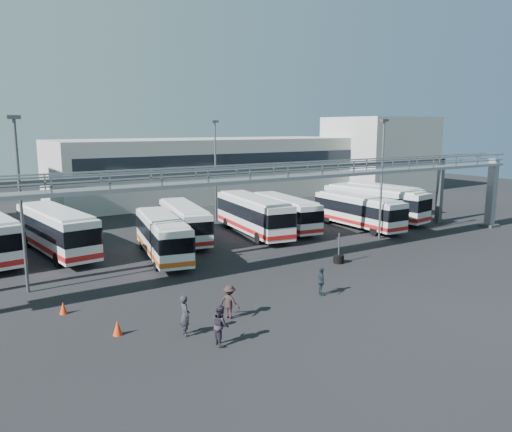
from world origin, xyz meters
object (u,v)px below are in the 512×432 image
pedestrian_a (185,315)px  cone_left (117,328)px  bus_7 (358,210)px  cone_right (63,308)px  light_pole_left (20,196)px  light_pole_back (215,165)px  bus_5 (253,214)px  bus_9 (382,197)px  pedestrian_d (321,281)px  bus_2 (56,229)px  bus_4 (184,221)px  bus_6 (284,212)px  tire_stack (339,258)px  light_pole_mid (382,173)px  bus_8 (374,202)px  pedestrian_c (230,302)px  bus_3 (162,235)px  pedestrian_b (221,325)px

pedestrian_a → cone_left: bearing=62.6°
bus_7 → cone_left: (-27.10, -12.22, -1.38)m
bus_7 → cone_right: size_ratio=16.27×
light_pole_left → light_pole_back: bearing=35.0°
bus_5 → bus_9: bus_5 is taller
pedestrian_a → cone_left: (-2.65, 1.72, -0.61)m
bus_9 → pedestrian_d: 31.11m
bus_2 → bus_4: bearing=-11.8°
bus_5 → bus_7: 10.42m
bus_6 → bus_7: bus_7 is taller
cone_left → tire_stack: size_ratio=0.33×
light_pole_mid → bus_7: bearing=69.3°
bus_5 → bus_8: (14.16, -0.99, 0.00)m
bus_5 → bus_6: bearing=13.5°
light_pole_left → cone_left: size_ratio=14.34×
bus_7 → cone_right: bus_7 is taller
pedestrian_c → bus_4: bearing=-45.7°
bus_8 → pedestrian_d: 24.73m
bus_2 → bus_8: (30.46, -3.13, -0.02)m
bus_9 → pedestrian_a: (-33.76, -19.68, -0.72)m
bus_4 → bus_6: bus_6 is taller
bus_5 → bus_6: (3.70, 0.35, -0.19)m
light_pole_left → bus_9: (38.94, 9.06, -4.04)m
pedestrian_d → bus_8: bearing=-28.8°
pedestrian_d → bus_3: bearing=43.0°
bus_3 → pedestrian_b: bus_3 is taller
bus_9 → cone_left: 40.62m
bus_4 → pedestrian_a: bearing=-102.9°
cone_left → bus_7: bearing=24.3°
bus_7 → pedestrian_a: (-24.45, -13.95, -0.77)m
light_pole_left → pedestrian_a: 12.74m
bus_5 → bus_8: bearing=4.1°
bus_4 → bus_7: bus_7 is taller
bus_9 → pedestrian_c: bearing=-151.3°
bus_2 → pedestrian_c: size_ratio=6.79×
pedestrian_d → tire_stack: (5.53, 4.65, -0.46)m
cone_left → tire_stack: tire_stack is taller
bus_3 → bus_9: bus_3 is taller
pedestrian_b → bus_2: bearing=14.9°
light_pole_left → bus_8: size_ratio=0.88×
bus_4 → bus_7: size_ratio=1.00×
pedestrian_c → light_pole_mid: bearing=-94.3°
bus_5 → bus_6: bus_5 is taller
bus_9 → cone_left: size_ratio=14.23×
bus_4 → bus_8: bus_8 is taller
light_pole_mid → cone_right: bearing=-172.1°
pedestrian_d → light_pole_left: bearing=79.5°
bus_2 → pedestrian_b: size_ratio=6.44×
bus_4 → pedestrian_d: size_ratio=6.29×
bus_2 → bus_9: size_ratio=1.15×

